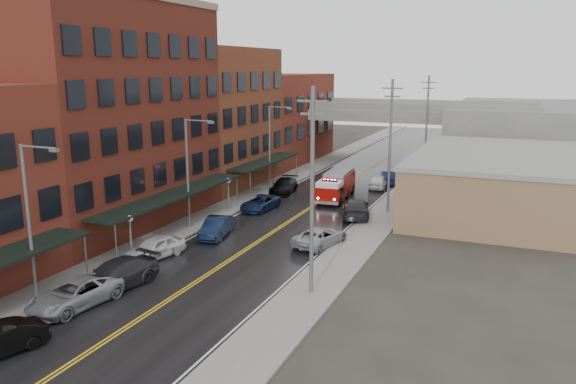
% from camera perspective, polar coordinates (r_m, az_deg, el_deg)
% --- Properties ---
extents(road, '(11.00, 160.00, 0.02)m').
position_cam_1_polar(road, '(49.15, 0.55, -2.73)').
color(road, black).
rests_on(road, ground).
extents(sidewalk_left, '(3.00, 160.00, 0.15)m').
position_cam_1_polar(sidewalk_left, '(52.22, -6.90, -1.83)').
color(sidewalk_left, slate).
rests_on(sidewalk_left, ground).
extents(sidewalk_right, '(3.00, 160.00, 0.15)m').
position_cam_1_polar(sidewalk_right, '(46.99, 8.84, -3.53)').
color(sidewalk_right, slate).
rests_on(sidewalk_right, ground).
extents(curb_left, '(0.30, 160.00, 0.15)m').
position_cam_1_polar(curb_left, '(51.45, -5.30, -2.01)').
color(curb_left, gray).
rests_on(curb_left, ground).
extents(curb_right, '(0.30, 160.00, 0.15)m').
position_cam_1_polar(curb_right, '(47.38, 6.90, -3.33)').
color(curb_right, gray).
rests_on(curb_right, ground).
extents(brick_building_b, '(9.00, 20.00, 18.00)m').
position_cam_1_polar(brick_building_b, '(48.43, -17.57, 7.27)').
color(brick_building_b, '#591D17').
rests_on(brick_building_b, ground).
extents(brick_building_c, '(9.00, 15.00, 15.00)m').
position_cam_1_polar(brick_building_c, '(62.92, -7.16, 7.49)').
color(brick_building_c, brown).
rests_on(brick_building_c, ground).
extents(brick_building_far, '(9.00, 20.00, 12.00)m').
position_cam_1_polar(brick_building_far, '(78.67, -0.78, 7.50)').
color(brick_building_far, maroon).
rests_on(brick_building_far, ground).
extents(tan_building, '(14.00, 22.00, 5.00)m').
position_cam_1_polar(tan_building, '(54.98, 20.31, 0.79)').
color(tan_building, '#8E6D4C').
rests_on(tan_building, ground).
extents(right_far_block, '(18.00, 30.00, 8.00)m').
position_cam_1_polar(right_far_block, '(84.42, 22.72, 5.52)').
color(right_far_block, slate).
rests_on(right_far_block, ground).
extents(awning_1, '(2.60, 18.00, 3.09)m').
position_cam_1_polar(awning_1, '(45.86, -11.49, -0.28)').
color(awning_1, black).
rests_on(awning_1, ground).
extents(awning_2, '(2.60, 13.00, 3.09)m').
position_cam_1_polar(awning_2, '(60.85, -2.28, 3.12)').
color(awning_2, black).
rests_on(awning_2, ground).
extents(globe_lamp_1, '(0.44, 0.44, 3.12)m').
position_cam_1_polar(globe_lamp_1, '(39.94, -15.74, -3.43)').
color(globe_lamp_1, '#59595B').
rests_on(globe_lamp_1, ground).
extents(globe_lamp_2, '(0.44, 0.44, 3.12)m').
position_cam_1_polar(globe_lamp_2, '(51.28, -6.09, 0.49)').
color(globe_lamp_2, '#59595B').
rests_on(globe_lamp_2, ground).
extents(street_lamp_0, '(2.64, 0.22, 9.00)m').
position_cam_1_polar(street_lamp_0, '(33.68, -24.63, -2.02)').
color(street_lamp_0, '#59595B').
rests_on(street_lamp_0, ground).
extents(street_lamp_1, '(2.64, 0.22, 9.00)m').
position_cam_1_polar(street_lamp_1, '(45.74, -9.93, 2.56)').
color(street_lamp_1, '#59595B').
rests_on(street_lamp_1, ground).
extents(street_lamp_2, '(2.64, 0.22, 9.00)m').
position_cam_1_polar(street_lamp_2, '(59.68, -1.68, 5.07)').
color(street_lamp_2, '#59595B').
rests_on(street_lamp_2, ground).
extents(utility_pole_0, '(1.80, 0.24, 12.00)m').
position_cam_1_polar(utility_pole_0, '(31.53, 2.46, 0.30)').
color(utility_pole_0, '#59595B').
rests_on(utility_pole_0, ground).
extents(utility_pole_1, '(1.80, 0.24, 12.00)m').
position_cam_1_polar(utility_pole_1, '(50.52, 10.34, 4.77)').
color(utility_pole_1, '#59595B').
rests_on(utility_pole_1, ground).
extents(utility_pole_2, '(1.80, 0.24, 12.00)m').
position_cam_1_polar(utility_pole_2, '(70.07, 13.90, 6.76)').
color(utility_pole_2, '#59595B').
rests_on(utility_pole_2, ground).
extents(overpass, '(40.00, 10.00, 7.50)m').
position_cam_1_polar(overpass, '(78.31, 9.45, 7.30)').
color(overpass, slate).
rests_on(overpass, ground).
extents(fire_truck, '(3.35, 7.54, 2.70)m').
position_cam_1_polar(fire_truck, '(56.17, 4.88, 0.70)').
color(fire_truck, '#8E0B06').
rests_on(fire_truck, ground).
extents(parked_car_left_2, '(3.21, 5.75, 1.52)m').
position_cam_1_polar(parked_car_left_2, '(33.62, -20.83, -9.66)').
color(parked_car_left_2, gray).
rests_on(parked_car_left_2, ground).
extents(parked_car_left_3, '(3.37, 6.11, 1.68)m').
position_cam_1_polar(parked_car_left_3, '(35.45, -17.15, -8.08)').
color(parked_car_left_3, '#252527').
rests_on(parked_car_left_3, ground).
extents(parked_car_left_4, '(2.86, 4.82, 1.54)m').
position_cam_1_polar(parked_car_left_4, '(40.17, -13.33, -5.50)').
color(parked_car_left_4, silver).
rests_on(parked_car_left_4, ground).
extents(parked_car_left_5, '(2.54, 4.87, 1.53)m').
position_cam_1_polar(parked_car_left_5, '(44.24, -7.32, -3.58)').
color(parked_car_left_5, black).
rests_on(parked_car_left_5, ground).
extents(parked_car_left_6, '(2.53, 4.95, 1.34)m').
position_cam_1_polar(parked_car_left_6, '(52.07, -2.84, -1.12)').
color(parked_car_left_6, '#112043').
rests_on(parked_car_left_6, ground).
extents(parked_car_left_7, '(2.75, 5.41, 1.51)m').
position_cam_1_polar(parked_car_left_7, '(59.03, -0.43, 0.62)').
color(parked_car_left_7, black).
rests_on(parked_car_left_7, ground).
extents(parked_car_right_0, '(3.43, 5.46, 1.41)m').
position_cam_1_polar(parked_car_right_0, '(41.81, 3.28, -4.54)').
color(parked_car_right_0, '#9D9EA4').
rests_on(parked_car_right_0, ground).
extents(parked_car_right_1, '(3.85, 6.21, 1.68)m').
position_cam_1_polar(parked_car_right_1, '(49.94, 6.89, -1.60)').
color(parked_car_right_1, '#27272A').
rests_on(parked_car_right_1, ground).
extents(parked_car_right_2, '(2.07, 4.53, 1.51)m').
position_cam_1_polar(parked_car_right_2, '(61.99, 9.21, 1.04)').
color(parked_car_right_2, silver).
rests_on(parked_car_right_2, ground).
extents(parked_car_right_3, '(3.04, 5.04, 1.57)m').
position_cam_1_polar(parked_car_right_3, '(64.33, 10.24, 1.45)').
color(parked_car_right_3, black).
rests_on(parked_car_right_3, ground).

